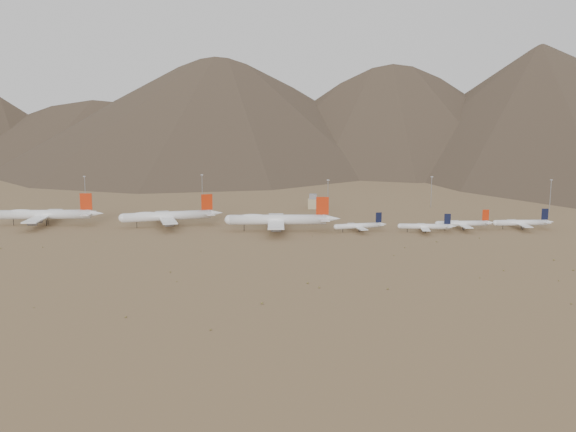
# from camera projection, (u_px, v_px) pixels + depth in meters

# --- Properties ---
(ground) EXTENTS (3000.00, 3000.00, 0.00)m
(ground) POSITION_uv_depth(u_px,v_px,m) (260.00, 237.00, 407.37)
(ground) COLOR olive
(ground) RESTS_ON ground
(mountain_ridge) EXTENTS (4400.00, 1000.00, 300.00)m
(mountain_ridge) POSITION_uv_depth(u_px,v_px,m) (310.00, 73.00, 1268.28)
(mountain_ridge) COLOR brown
(mountain_ridge) RESTS_ON ground
(widebody_west) EXTENTS (75.20, 58.26, 22.37)m
(widebody_west) POSITION_uv_depth(u_px,v_px,m) (45.00, 214.00, 447.07)
(widebody_west) COLOR white
(widebody_west) RESTS_ON ground
(widebody_centre) EXTENTS (68.42, 54.74, 21.37)m
(widebody_centre) POSITION_uv_depth(u_px,v_px,m) (168.00, 216.00, 443.12)
(widebody_centre) COLOR white
(widebody_centre) RESTS_ON ground
(widebody_east) EXTENTS (77.07, 59.53, 22.90)m
(widebody_east) POSITION_uv_depth(u_px,v_px,m) (278.00, 219.00, 425.38)
(widebody_east) COLOR white
(widebody_east) RESTS_ON ground
(narrowbody_a) EXTENTS (36.07, 26.87, 12.35)m
(narrowbody_a) POSITION_uv_depth(u_px,v_px,m) (360.00, 226.00, 424.18)
(narrowbody_a) COLOR white
(narrowbody_a) RESTS_ON ground
(narrowbody_b) EXTENTS (38.40, 27.36, 12.67)m
(narrowbody_b) POSITION_uv_depth(u_px,v_px,m) (426.00, 226.00, 421.21)
(narrowbody_b) COLOR white
(narrowbody_b) RESTS_ON ground
(narrowbody_c) EXTENTS (41.02, 29.87, 13.61)m
(narrowbody_c) POSITION_uv_depth(u_px,v_px,m) (464.00, 223.00, 430.31)
(narrowbody_c) COLOR white
(narrowbody_c) RESTS_ON ground
(narrowbody_d) EXTENTS (42.28, 30.66, 13.99)m
(narrowbody_d) POSITION_uv_depth(u_px,v_px,m) (522.00, 223.00, 432.78)
(narrowbody_d) COLOR white
(narrowbody_d) RESTS_ON ground
(control_tower) EXTENTS (8.00, 8.00, 12.00)m
(control_tower) POSITION_uv_depth(u_px,v_px,m) (313.00, 202.00, 522.54)
(control_tower) COLOR tan
(control_tower) RESTS_ON ground
(mast_far_west) EXTENTS (2.00, 0.60, 25.70)m
(mast_far_west) POSITION_uv_depth(u_px,v_px,m) (85.00, 190.00, 531.45)
(mast_far_west) COLOR gray
(mast_far_west) RESTS_ON ground
(mast_west) EXTENTS (2.00, 0.60, 25.70)m
(mast_west) POSITION_uv_depth(u_px,v_px,m) (202.00, 188.00, 543.70)
(mast_west) COLOR gray
(mast_west) RESTS_ON ground
(mast_centre) EXTENTS (2.00, 0.60, 25.70)m
(mast_centre) POSITION_uv_depth(u_px,v_px,m) (328.00, 194.00, 504.08)
(mast_centre) COLOR gray
(mast_centre) RESTS_ON ground
(mast_east) EXTENTS (2.00, 0.60, 25.70)m
(mast_east) POSITION_uv_depth(u_px,v_px,m) (431.00, 190.00, 528.17)
(mast_east) COLOR gray
(mast_east) RESTS_ON ground
(mast_far_east) EXTENTS (2.00, 0.60, 25.70)m
(mast_far_east) POSITION_uv_depth(u_px,v_px,m) (550.00, 194.00, 505.33)
(mast_far_east) COLOR gray
(mast_far_east) RESTS_ON ground
(desert_scrub) EXTENTS (449.59, 182.73, 0.97)m
(desert_scrub) POSITION_uv_depth(u_px,v_px,m) (308.00, 271.00, 319.99)
(desert_scrub) COLOR olive
(desert_scrub) RESTS_ON ground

